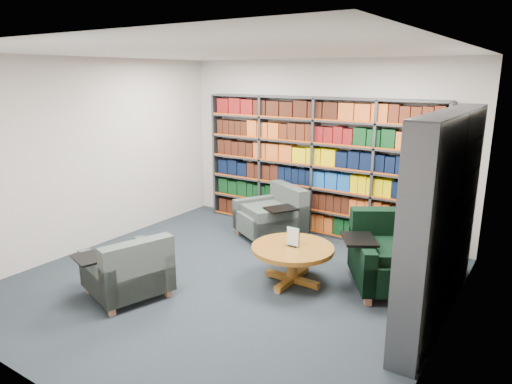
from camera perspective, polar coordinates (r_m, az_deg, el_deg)
The scene contains 7 objects.
room_shell at distance 5.46m, azimuth -3.48°, elevation 2.24°, with size 5.02×5.02×2.82m.
bookshelf_back at distance 7.48m, azimuth 7.38°, elevation 3.15°, with size 4.00×0.28×2.20m.
bookshelf_right at distance 5.15m, azimuth 22.34°, elevation -3.09°, with size 0.28×2.50×2.20m.
chair_teal_left at distance 7.35m, azimuth 2.37°, elevation -3.13°, with size 1.23×1.23×0.82m.
chair_green_right at distance 5.92m, azimuth 16.85°, elevation -7.88°, with size 1.37×1.37×0.91m.
chair_teal_front at distance 5.61m, azimuth -15.51°, elevation -9.71°, with size 1.05×1.11×0.76m.
coffee_table at distance 5.75m, azimuth 4.58°, elevation -7.70°, with size 1.03×1.03×0.72m.
Camera 1 is at (3.21, -4.26, 2.56)m, focal length 32.00 mm.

